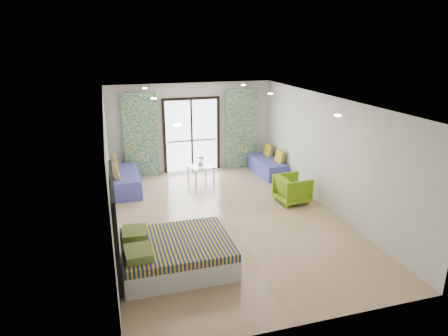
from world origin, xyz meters
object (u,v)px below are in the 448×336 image
object	(u,v)px
daybed_left	(125,180)
coffee_table	(201,168)
armchair	(293,188)
daybed_right	(267,166)
bed	(175,253)

from	to	relation	value
daybed_left	coffee_table	distance (m)	2.16
daybed_left	armchair	size ratio (longest dim) A/B	2.39
coffee_table	armchair	bearing A→B (deg)	-50.75
daybed_right	coffee_table	bearing A→B (deg)	177.49
daybed_left	bed	bearing A→B (deg)	-81.49
daybed_right	armchair	xyz separation A→B (m)	(-0.25, -2.25, 0.13)
bed	coffee_table	bearing A→B (deg)	71.14
armchair	daybed_right	bearing A→B (deg)	-12.05
coffee_table	armchair	distance (m)	2.90
daybed_right	armchair	world-z (taller)	daybed_right
coffee_table	daybed_right	bearing A→B (deg)	0.31
coffee_table	bed	bearing A→B (deg)	-108.86
bed	daybed_right	bearing A→B (deg)	50.93
bed	daybed_left	size ratio (longest dim) A/B	1.05
daybed_right	armchair	bearing A→B (deg)	-99.20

